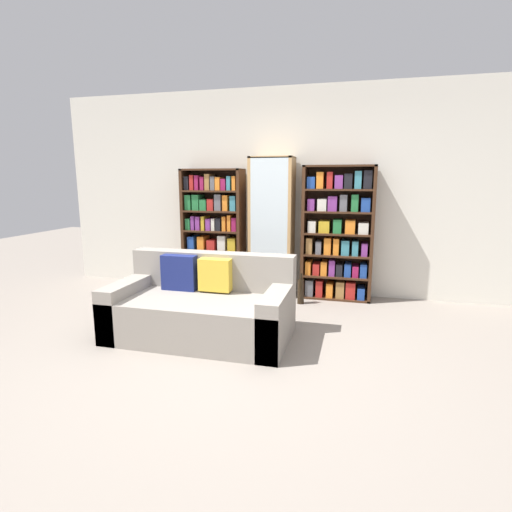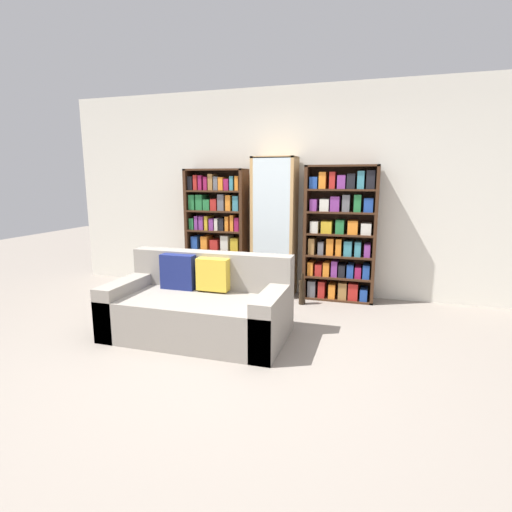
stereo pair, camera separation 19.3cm
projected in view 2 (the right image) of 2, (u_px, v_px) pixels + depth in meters
name	position (u px, v px, depth m)	size (l,w,h in m)	color
ground_plane	(221.00, 364.00, 3.35)	(16.00, 16.00, 0.00)	gray
wall_back	(286.00, 193.00, 5.34)	(6.38, 0.06, 2.70)	silver
couch	(199.00, 307.00, 3.95)	(1.73, 0.91, 0.79)	gray
bookshelf_left	(217.00, 231.00, 5.51)	(0.84, 0.32, 1.66)	#3D2314
display_cabinet	(275.00, 227.00, 5.24)	(0.56, 0.36, 1.81)	tan
bookshelf_right	(340.00, 236.00, 5.03)	(0.89, 0.32, 1.70)	#3D2314
wine_bottle	(302.00, 292.00, 4.93)	(0.08, 0.08, 0.39)	black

